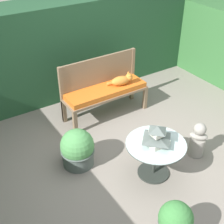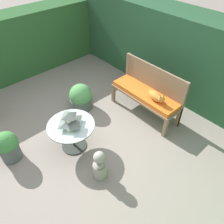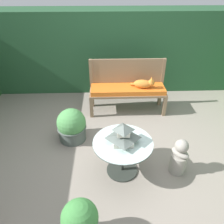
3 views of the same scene
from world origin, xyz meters
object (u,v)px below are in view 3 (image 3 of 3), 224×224
object	(u,v)px
pagoda_birdhouse	(123,135)
patio_table	(123,148)
potted_plant_path_edge	(80,223)
potted_plant_bench_right	(72,126)
garden_bust	(179,157)
cat	(144,84)
garden_bench	(128,91)

from	to	relation	value
pagoda_birdhouse	patio_table	bearing A→B (deg)	0.00
potted_plant_path_edge	potted_plant_bench_right	size ratio (longest dim) A/B	1.01
pagoda_birdhouse	potted_plant_bench_right	size ratio (longest dim) A/B	0.61
potted_plant_path_edge	potted_plant_bench_right	distance (m)	1.61
garden_bust	potted_plant_bench_right	distance (m)	1.64
cat	potted_plant_path_edge	distance (m)	2.55
garden_bench	potted_plant_bench_right	distance (m)	1.26
patio_table	cat	bearing A→B (deg)	71.55
potted_plant_bench_right	garden_bust	bearing A→B (deg)	-26.35
garden_bench	pagoda_birdhouse	world-z (taller)	pagoda_birdhouse
patio_table	garden_bust	xyz separation A→B (m)	(0.74, -0.03, -0.15)
cat	garden_bust	size ratio (longest dim) A/B	0.78
garden_bust	potted_plant_bench_right	xyz separation A→B (m)	(-1.47, 0.73, 0.01)
garden_bust	potted_plant_bench_right	world-z (taller)	potted_plant_bench_right
garden_bust	patio_table	bearing A→B (deg)	-131.22
garden_bench	potted_plant_bench_right	world-z (taller)	potted_plant_bench_right
garden_bust	pagoda_birdhouse	bearing A→B (deg)	-131.22
cat	potted_plant_path_edge	bearing A→B (deg)	-102.30
garden_bench	pagoda_birdhouse	xyz separation A→B (m)	(-0.21, -1.51, 0.19)
pagoda_birdhouse	potted_plant_bench_right	bearing A→B (deg)	136.46
cat	garden_bust	xyz separation A→B (m)	(0.25, -1.49, -0.34)
garden_bench	garden_bust	xyz separation A→B (m)	(0.53, -1.54, -0.18)
garden_bust	potted_plant_bench_right	bearing A→B (deg)	-155.20
garden_bust	potted_plant_path_edge	xyz separation A→B (m)	(-1.20, -0.85, 0.04)
potted_plant_path_edge	potted_plant_bench_right	world-z (taller)	potted_plant_path_edge
garden_bust	potted_plant_path_edge	world-z (taller)	potted_plant_path_edge
patio_table	pagoda_birdhouse	size ratio (longest dim) A/B	2.30
cat	potted_plant_path_edge	xyz separation A→B (m)	(-0.95, -2.35, -0.31)
pagoda_birdhouse	garden_bench	bearing A→B (deg)	82.12
patio_table	garden_bust	distance (m)	0.75
garden_bench	garden_bust	distance (m)	1.64
cat	potted_plant_path_edge	size ratio (longest dim) A/B	0.76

